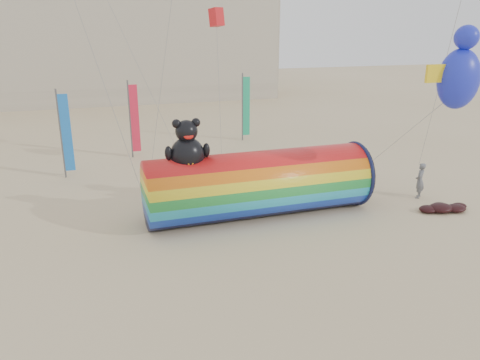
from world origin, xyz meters
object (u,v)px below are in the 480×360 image
object	(u,v)px
windsock_assembly	(259,182)
fabric_bundle	(444,208)
kite_handler	(420,181)
hotel_building	(12,11)

from	to	relation	value
windsock_assembly	fabric_bundle	size ratio (longest dim) A/B	4.03
windsock_assembly	kite_handler	world-z (taller)	windsock_assembly
hotel_building	windsock_assembly	distance (m)	45.80
hotel_building	kite_handler	distance (m)	49.73
windsock_assembly	hotel_building	bearing A→B (deg)	108.12
fabric_bundle	kite_handler	bearing A→B (deg)	87.26
windsock_assembly	fabric_bundle	distance (m)	9.10
kite_handler	fabric_bundle	xyz separation A→B (m)	(-0.09, -1.98, -0.75)
hotel_building	kite_handler	bearing A→B (deg)	-62.27
hotel_building	fabric_bundle	xyz separation A→B (m)	(22.63, -45.21, -10.14)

